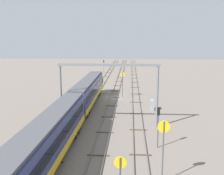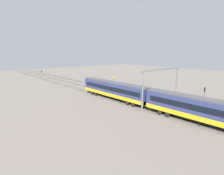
% 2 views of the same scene
% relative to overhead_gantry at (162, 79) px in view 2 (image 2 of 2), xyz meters
% --- Properties ---
extents(ground_plane, '(210.88, 210.88, 0.00)m').
position_rel_overhead_gantry_xyz_m(ground_plane, '(18.61, 0.26, -6.51)').
color(ground_plane, slate).
extents(track_near_foreground, '(194.88, 2.40, 0.16)m').
position_rel_overhead_gantry_xyz_m(track_near_foreground, '(18.61, -4.31, -6.43)').
color(track_near_foreground, '#59544C').
rests_on(track_near_foreground, ground).
extents(track_second_near, '(194.88, 2.40, 0.16)m').
position_rel_overhead_gantry_xyz_m(track_second_near, '(18.61, 0.26, -6.43)').
color(track_second_near, '#59544C').
rests_on(track_second_near, ground).
extents(track_with_train, '(194.88, 2.40, 0.16)m').
position_rel_overhead_gantry_xyz_m(track_with_train, '(18.61, 4.84, -6.43)').
color(track_with_train, '#59544C').
rests_on(track_with_train, ground).
extents(overhead_gantry, '(0.40, 14.45, 9.08)m').
position_rel_overhead_gantry_xyz_m(overhead_gantry, '(0.00, 0.00, 0.00)').
color(overhead_gantry, slate).
rests_on(overhead_gantry, ground).
extents(speed_sign_mid_trackside, '(0.14, 0.97, 5.45)m').
position_rel_overhead_gantry_xyz_m(speed_sign_mid_trackside, '(18.90, -1.45, -2.94)').
color(speed_sign_mid_trackside, '#4C4C51').
rests_on(speed_sign_mid_trackside, ground).
extents(signal_light_trackside_approach, '(0.31, 0.32, 4.59)m').
position_rel_overhead_gantry_xyz_m(signal_light_trackside_approach, '(60.69, 6.73, -3.50)').
color(signal_light_trackside_approach, '#4C4C51').
rests_on(signal_light_trackside_approach, ground).
extents(signal_light_trackside_departure, '(0.31, 0.32, 4.84)m').
position_rel_overhead_gantry_xyz_m(signal_light_trackside_departure, '(-7.57, -6.37, -3.36)').
color(signal_light_trackside_departure, '#4C4C51').
rests_on(signal_light_trackside_departure, ground).
extents(relay_cabinet, '(1.56, 0.63, 1.86)m').
position_rel_overhead_gantry_xyz_m(relay_cabinet, '(9.19, -7.02, -5.58)').
color(relay_cabinet, gray).
rests_on(relay_cabinet, ground).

